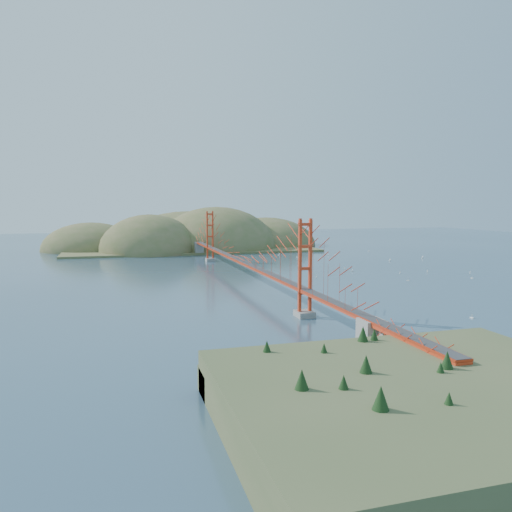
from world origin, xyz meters
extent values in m
plane|color=#2F495E|center=(0.00, 0.00, 0.00)|extent=(320.00, 320.00, 0.00)
cube|color=gray|center=(0.00, -30.00, 0.35)|extent=(2.00, 2.40, 0.70)
cube|color=gray|center=(0.00, 30.00, 0.35)|extent=(2.00, 2.40, 0.70)
cube|color=red|center=(0.00, 0.00, 3.30)|extent=(1.40, 92.00, 0.16)
cube|color=red|center=(0.00, 0.00, 3.10)|extent=(1.33, 92.00, 0.24)
cube|color=#38383A|center=(0.00, 0.00, 3.40)|extent=(1.19, 92.00, 0.03)
cube|color=gray|center=(0.00, -46.00, 1.65)|extent=(2.00, 2.20, 3.30)
cube|color=gray|center=(0.00, 46.00, 1.65)|extent=(2.20, 2.60, 3.30)
cube|color=red|center=(0.00, -52.00, 3.30)|extent=(1.40, 12.00, 0.16)
cube|color=red|center=(0.00, -52.00, 3.05)|extent=(1.33, 12.00, 0.30)
cube|color=gray|center=(0.00, -56.00, 1.47)|extent=(0.50, 0.70, 2.95)
cube|color=gray|center=(0.00, -53.00, 1.47)|extent=(0.50, 0.70, 2.95)
cube|color=gray|center=(0.00, -50.00, 1.47)|extent=(0.50, 0.70, 2.95)
cube|color=gray|center=(0.00, -48.00, 1.47)|extent=(0.50, 0.70, 2.95)
cube|color=#59544C|center=(0.00, -48.50, 0.12)|extent=(9.00, 6.00, 0.24)
cube|color=maroon|center=(0.40, -47.80, 0.61)|extent=(3.70, 2.30, 0.75)
cube|color=gray|center=(0.40, -47.80, 1.04)|extent=(3.70, 2.30, 0.10)
cylinder|color=white|center=(0.40, -47.80, 1.49)|extent=(0.03, 0.03, 1.00)
cube|color=#46542F|center=(-4.00, -60.00, 1.50)|extent=(24.00, 20.00, 3.00)
cube|color=#46542F|center=(-4.00, -51.00, 0.90)|extent=(24.00, 3.00, 1.80)
cone|color=black|center=(-1.74, -56.79, 3.59)|extent=(0.83, 0.83, 1.19)
cone|color=black|center=(-12.75, -62.33, 3.55)|extent=(0.77, 0.77, 1.10)
cone|color=black|center=(-4.68, -60.85, 3.30)|extent=(0.42, 0.42, 0.60)
cone|color=black|center=(-11.92, -53.12, 3.52)|extent=(0.73, 0.73, 1.05)
cone|color=black|center=(-10.60, -57.36, 3.53)|extent=(0.74, 0.74, 1.05)
cone|color=black|center=(0.54, -52.47, 3.46)|extent=(0.65, 0.65, 0.92)
cone|color=black|center=(-12.39, -52.16, 3.36)|extent=(0.50, 0.50, 0.71)
cone|color=black|center=(-4.77, -59.39, 3.55)|extent=(0.77, 0.77, 1.11)
cone|color=black|center=(-12.94, -54.97, 3.45)|extent=(0.63, 0.63, 0.90)
cone|color=black|center=(-4.59, -52.85, 3.40)|extent=(0.55, 0.55, 0.79)
cube|color=olive|center=(0.00, 64.00, 0.25)|extent=(70.00, 40.00, 0.60)
ellipsoid|color=olive|center=(-12.00, 56.00, 0.00)|extent=(28.00, 28.00, 21.00)
ellipsoid|color=olive|center=(8.00, 62.00, 0.00)|extent=(36.00, 36.00, 25.00)
ellipsoid|color=olive|center=(26.00, 70.00, 0.00)|extent=(32.00, 32.00, 18.00)
ellipsoid|color=olive|center=(-28.00, 68.00, 0.00)|extent=(28.00, 28.00, 16.00)
ellipsoid|color=olive|center=(2.00, 78.00, 0.00)|extent=(44.00, 44.00, 22.00)
cube|color=white|center=(44.14, -4.40, 0.06)|extent=(0.48, 0.54, 0.10)
cylinder|color=white|center=(44.14, -4.40, 0.36)|extent=(0.02, 0.02, 0.59)
cube|color=white|center=(27.67, -8.95, 0.06)|extent=(0.51, 0.54, 0.10)
cylinder|color=white|center=(27.67, -8.95, 0.37)|extent=(0.02, 0.02, 0.61)
cube|color=white|center=(19.78, 38.24, 0.06)|extent=(0.61, 0.34, 0.11)
cylinder|color=white|center=(19.78, 38.24, 0.38)|extent=(0.02, 0.02, 0.63)
cube|color=white|center=(18.65, -36.12, 0.06)|extent=(0.21, 0.56, 0.10)
cylinder|color=white|center=(18.65, -36.12, 0.36)|extent=(0.02, 0.02, 0.60)
cube|color=white|center=(23.86, 4.66, 0.06)|extent=(0.59, 0.33, 0.10)
cylinder|color=white|center=(23.86, 4.66, 0.36)|extent=(0.02, 0.02, 0.61)
cube|color=white|center=(37.56, -0.29, 0.05)|extent=(0.46, 0.43, 0.09)
cylinder|color=white|center=(37.56, -0.29, 0.31)|extent=(0.01, 0.01, 0.51)
cube|color=white|center=(22.06, 31.07, 0.06)|extent=(0.56, 0.33, 0.10)
cylinder|color=white|center=(22.06, 31.07, 0.35)|extent=(0.02, 0.02, 0.58)
cube|color=white|center=(34.00, 34.58, 0.05)|extent=(0.35, 0.51, 0.09)
cylinder|color=white|center=(34.00, 34.58, 0.32)|extent=(0.01, 0.01, 0.53)
cube|color=white|center=(23.83, 8.15, 0.06)|extent=(0.47, 0.54, 0.10)
cylinder|color=white|center=(23.83, 8.15, 0.36)|extent=(0.02, 0.02, 0.59)
cube|color=white|center=(13.84, -0.78, 0.05)|extent=(0.31, 0.52, 0.09)
cylinder|color=white|center=(13.84, -0.78, 0.32)|extent=(0.01, 0.01, 0.54)
cube|color=white|center=(31.99, 34.51, 0.06)|extent=(0.57, 0.22, 0.10)
cylinder|color=white|center=(31.99, 34.51, 0.37)|extent=(0.02, 0.02, 0.61)
cube|color=white|center=(51.63, 21.88, 0.06)|extent=(0.62, 0.33, 0.11)
cylinder|color=white|center=(51.63, 21.88, 0.39)|extent=(0.02, 0.02, 0.65)
cube|color=white|center=(40.71, 18.83, 0.06)|extent=(0.58, 0.29, 0.10)
cylinder|color=white|center=(40.71, 18.83, 0.36)|extent=(0.02, 0.02, 0.61)
cube|color=white|center=(31.46, -0.32, 0.06)|extent=(0.35, 0.53, 0.09)
cylinder|color=white|center=(31.46, -0.32, 0.33)|extent=(0.01, 0.01, 0.55)
cube|color=white|center=(40.37, -9.58, 0.06)|extent=(0.36, 0.54, 0.09)
cylinder|color=white|center=(40.37, -9.58, 0.34)|extent=(0.02, 0.02, 0.57)
cube|color=white|center=(7.05, -25.39, 0.07)|extent=(0.64, 0.52, 0.11)
cylinder|color=white|center=(7.05, -25.39, 0.41)|extent=(0.02, 0.02, 0.69)
cube|color=white|center=(47.90, 42.00, 0.06)|extent=(0.40, 0.53, 0.09)
cylinder|color=white|center=(47.90, 42.00, 0.34)|extent=(0.01, 0.01, 0.56)
camera|label=1|loc=(-21.55, -84.37, 13.40)|focal=35.00mm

